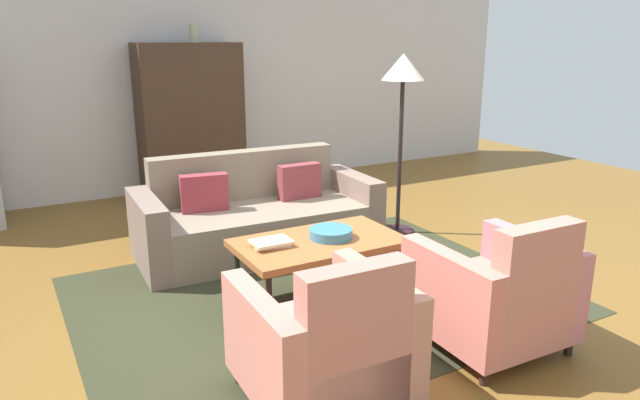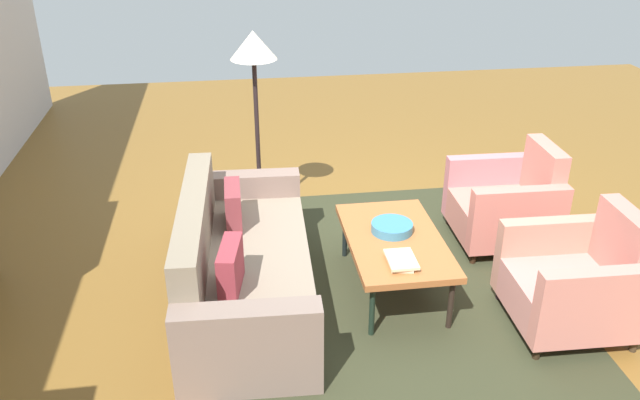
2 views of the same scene
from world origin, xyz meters
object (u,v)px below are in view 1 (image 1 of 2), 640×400
at_px(book_stack, 271,243).
at_px(fruit_bowl, 331,233).
at_px(floor_lamp, 403,84).
at_px(coffee_table, 319,245).
at_px(cabinet, 191,120).
at_px(vase_tall, 194,33).
at_px(couch, 255,218).
at_px(armchair_right, 498,297).
at_px(armchair_left, 328,346).

bearing_deg(book_stack, fruit_bowl, -5.74).
height_order(book_stack, floor_lamp, floor_lamp).
relative_size(coffee_table, fruit_bowl, 3.80).
bearing_deg(book_stack, floor_lamp, 26.64).
bearing_deg(cabinet, vase_tall, -2.71).
bearing_deg(couch, coffee_table, 92.18).
relative_size(armchair_right, book_stack, 3.20).
distance_m(armchair_left, floor_lamp, 3.11).
bearing_deg(armchair_left, vase_tall, 81.31).
height_order(coffee_table, armchair_left, armchair_left).
distance_m(armchair_right, book_stack, 1.55).
bearing_deg(fruit_bowl, armchair_right, -66.78).
distance_m(armchair_left, book_stack, 1.24).
height_order(cabinet, vase_tall, vase_tall).
bearing_deg(book_stack, coffee_table, -7.30).
bearing_deg(cabinet, couch, -93.12).
bearing_deg(cabinet, book_stack, -98.26).
height_order(fruit_bowl, book_stack, fruit_bowl).
relative_size(couch, armchair_left, 2.43).
distance_m(vase_tall, floor_lamp, 2.74).
relative_size(fruit_bowl, vase_tall, 1.57).
height_order(cabinet, floor_lamp, cabinet).
distance_m(cabinet, floor_lamp, 2.80).
distance_m(couch, book_stack, 1.21).
bearing_deg(armchair_right, cabinet, 97.46).
bearing_deg(coffee_table, armchair_right, -62.84).
height_order(vase_tall, floor_lamp, vase_tall).
relative_size(cabinet, vase_tall, 8.97).
distance_m(couch, fruit_bowl, 1.21).
bearing_deg(fruit_bowl, cabinet, 89.59).
bearing_deg(coffee_table, armchair_left, -117.30).
xyz_separation_m(coffee_table, cabinet, (0.12, 3.36, 0.48)).
bearing_deg(armchair_right, book_stack, 129.76).
bearing_deg(coffee_table, couch, 89.83).
xyz_separation_m(couch, coffee_table, (-0.00, -1.19, 0.13)).
bearing_deg(fruit_bowl, book_stack, 174.26).
bearing_deg(vase_tall, coffee_table, -93.79).
relative_size(fruit_bowl, floor_lamp, 0.18).
height_order(armchair_right, book_stack, armchair_right).
relative_size(couch, fruit_bowl, 6.77).
relative_size(coffee_table, armchair_left, 1.36).
bearing_deg(armchair_left, floor_lamp, 47.86).
distance_m(coffee_table, armchair_right, 1.31).
bearing_deg(armchair_left, cabinet, 82.55).
xyz_separation_m(fruit_bowl, floor_lamp, (1.31, 0.93, 0.96)).
relative_size(armchair_left, floor_lamp, 0.51).
xyz_separation_m(couch, fruit_bowl, (0.09, -1.19, 0.20)).
bearing_deg(floor_lamp, fruit_bowl, -144.56).
xyz_separation_m(book_stack, cabinet, (0.48, 3.32, 0.42)).
bearing_deg(fruit_bowl, vase_tall, 87.88).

